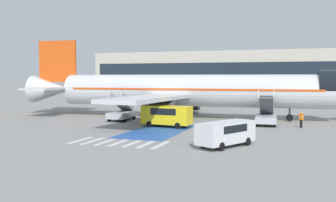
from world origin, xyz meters
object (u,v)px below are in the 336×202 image
Objects in this scene: airliner at (187,91)px; boarding_stairs_aft at (122,113)px; boarding_stairs_forward at (266,116)px; terminal_building at (224,72)px; ground_crew_2 at (162,112)px; fuel_tanker at (174,95)px; ground_crew_1 at (301,118)px; service_van_2 at (167,114)px; ground_crew_0 at (167,114)px; service_van_1 at (226,132)px.

airliner is 8.46× the size of boarding_stairs_aft.
boarding_stairs_forward is (10.28, -3.98, -2.55)m from airliner.
terminal_building reaches higher than airliner.
boarding_stairs_aft is 2.96× the size of ground_crew_2.
fuel_tanker reaches higher than ground_crew_1.
terminal_building reaches higher than ground_crew_2.
service_van_2 reaches higher than ground_crew_0.
boarding_stairs_forward is at bearing -57.78° from service_van_2.
ground_crew_0 is at bearing 152.15° from service_van_1.
service_van_2 is at bearing -33.26° from boarding_stairs_aft.
ground_crew_1 is at bearing 100.68° from ground_crew_0.
boarding_stairs_aft is 4.96m from ground_crew_2.
fuel_tanker is at bearing 21.46° from service_van_2.
terminal_building is at bearing -161.32° from ground_crew_0.
fuel_tanker is at bearing -161.21° from airliner.
ground_crew_2 is 0.02× the size of terminal_building.
service_van_1 is 96.36m from terminal_building.
airliner is at bearing 141.76° from service_van_1.
terminal_building is (-10.27, 84.82, 5.25)m from service_van_2.
terminal_building is (-23.84, 81.03, 5.58)m from ground_crew_1.
boarding_stairs_forward is 33.31m from fuel_tanker.
service_van_1 is 3.04× the size of ground_crew_2.
ground_crew_2 is at bearing -71.08° from fuel_tanker.
ground_crew_1 is at bearing 95.35° from service_van_1.
boarding_stairs_aft is (-17.15, -1.03, -0.04)m from boarding_stairs_forward.
boarding_stairs_aft is 80.91m from terminal_building.
boarding_stairs_aft reaches higher than service_van_2.
fuel_tanker is 27.41m from ground_crew_2.
airliner is 0.53× the size of terminal_building.
service_van_2 is 0.06× the size of terminal_building.
airliner is at bearing -64.13° from fuel_tanker.
fuel_tanker reaches higher than service_van_1.
service_van_1 is at bearing -135.08° from service_van_2.
airliner reaches higher than ground_crew_2.
terminal_building reaches higher than boarding_stairs_forward.
boarding_stairs_aft reaches higher than ground_crew_2.
fuel_tanker is at bearing 14.37° from ground_crew_2.
service_van_1 is at bearing -100.13° from boarding_stairs_forward.
boarding_stairs_forward is 0.97× the size of service_van_1.
service_van_2 is 2.99× the size of ground_crew_2.
fuel_tanker is at bearing -151.03° from ground_crew_0.
ground_crew_2 is (-2.14, -3.52, -2.49)m from airliner.
boarding_stairs_forward reaches higher than ground_crew_0.
ground_crew_2 is (7.21, -26.44, -0.77)m from fuel_tanker.
terminal_building is at bearing -175.97° from airliner.
airliner is 4.82m from ground_crew_2.
ground_crew_2 is at bearing -34.76° from airliner.
boarding_stairs_forward is at bearing 65.40° from airliner.
ground_crew_2 is (4.73, 1.48, 0.09)m from boarding_stairs_aft.
ground_crew_0 is 1.74m from ground_crew_2.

